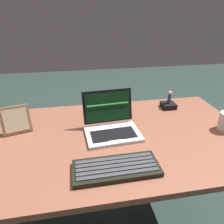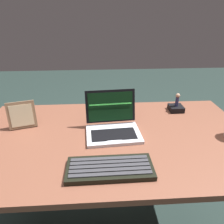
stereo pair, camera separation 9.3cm
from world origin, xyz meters
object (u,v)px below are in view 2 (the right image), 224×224
object	(u,v)px
laptop_front	(113,126)
photo_frame	(22,115)
external_keyboard	(110,168)
figurine_stand	(176,108)
figurine	(177,99)

from	to	relation	value
laptop_front	photo_frame	size ratio (longest dim) A/B	1.93
external_keyboard	figurine_stand	xyz separation A→B (m)	(0.44, 0.50, 0.00)
photo_frame	figurine	size ratio (longest dim) A/B	1.75
figurine_stand	external_keyboard	bearing A→B (deg)	-131.17
figurine_stand	figurine	size ratio (longest dim) A/B	1.02
laptop_front	photo_frame	distance (m)	0.48
laptop_front	external_keyboard	bearing A→B (deg)	-95.80
external_keyboard	figurine_stand	distance (m)	0.66
external_keyboard	figurine	size ratio (longest dim) A/B	4.13
figurine_stand	laptop_front	bearing A→B (deg)	-151.16
laptop_front	figurine	size ratio (longest dim) A/B	3.39
laptop_front	external_keyboard	xyz separation A→B (m)	(-0.03, -0.27, -0.03)
laptop_front	photo_frame	world-z (taller)	laptop_front
laptop_front	external_keyboard	distance (m)	0.28
photo_frame	figurine_stand	xyz separation A→B (m)	(0.88, 0.14, -0.06)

